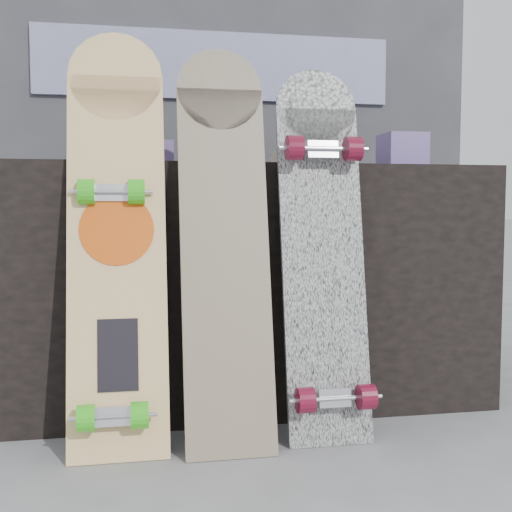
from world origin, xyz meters
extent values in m
plane|color=slate|center=(0.00, 0.00, 0.00)|extent=(60.00, 60.00, 0.00)
cube|color=black|center=(0.00, 0.50, 0.40)|extent=(1.60, 0.60, 0.80)
cube|color=#37363C|center=(0.00, 1.35, 1.10)|extent=(2.40, 0.20, 2.20)
cube|color=navy|center=(0.00, 1.24, 1.30)|extent=(1.60, 0.02, 0.30)
cube|color=#603D7D|center=(-0.32, 0.65, 0.85)|extent=(0.18, 0.12, 0.10)
cube|color=#603D7D|center=(0.55, 0.44, 0.86)|extent=(0.14, 0.14, 0.12)
cube|color=#D1B78C|center=(0.21, 0.51, 0.83)|extent=(0.22, 0.10, 0.06)
cube|color=beige|center=(-0.42, 0.11, 0.52)|extent=(0.27, 0.27, 1.04)
cylinder|color=beige|center=(-0.42, 0.24, 1.04)|extent=(0.27, 0.08, 0.26)
cylinder|color=#DD500D|center=(-0.42, 0.12, 0.61)|extent=(0.20, 0.05, 0.20)
cube|color=black|center=(-0.42, 0.04, 0.27)|extent=(0.11, 0.05, 0.19)
cube|color=#C8AC88|center=(-0.12, 0.08, 0.50)|extent=(0.25, 0.25, 1.01)
cylinder|color=#C8AC88|center=(-0.12, 0.19, 1.00)|extent=(0.25, 0.07, 0.24)
cube|color=silver|center=(0.16, 0.09, 0.48)|extent=(0.24, 0.20, 0.96)
cylinder|color=silver|center=(0.16, 0.18, 0.95)|extent=(0.24, 0.06, 0.24)
cube|color=silver|center=(0.16, -0.02, 0.14)|extent=(0.09, 0.04, 0.05)
cylinder|color=maroon|center=(0.08, -0.04, 0.15)|extent=(0.05, 0.07, 0.07)
cylinder|color=maroon|center=(0.25, -0.04, 0.15)|extent=(0.05, 0.07, 0.07)
cube|color=silver|center=(0.16, 0.12, 0.83)|extent=(0.09, 0.04, 0.05)
cylinder|color=maroon|center=(0.08, 0.10, 0.83)|extent=(0.05, 0.07, 0.07)
cylinder|color=maroon|center=(0.25, 0.10, 0.83)|extent=(0.05, 0.07, 0.07)
cube|color=black|center=(-0.43, 0.11, 0.40)|extent=(0.20, 0.25, 0.81)
cylinder|color=black|center=(-0.43, 0.23, 0.80)|extent=(0.20, 0.07, 0.20)
cube|color=silver|center=(-0.43, -0.01, 0.12)|extent=(0.09, 0.04, 0.06)
cylinder|color=green|center=(-0.50, -0.03, 0.13)|extent=(0.04, 0.07, 0.07)
cylinder|color=green|center=(-0.36, -0.03, 0.13)|extent=(0.05, 0.07, 0.07)
cube|color=silver|center=(-0.43, 0.16, 0.70)|extent=(0.09, 0.04, 0.06)
cylinder|color=green|center=(-0.50, 0.14, 0.71)|extent=(0.04, 0.07, 0.07)
cylinder|color=green|center=(-0.36, 0.14, 0.71)|extent=(0.05, 0.07, 0.07)
camera|label=1|loc=(-0.37, -1.68, 0.67)|focal=45.00mm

